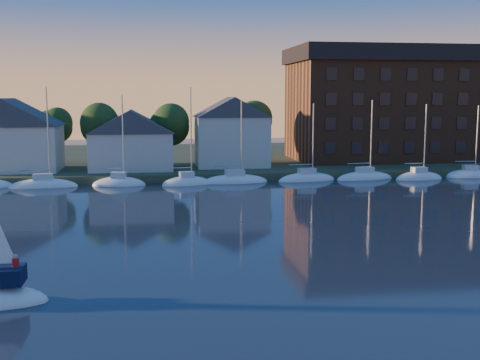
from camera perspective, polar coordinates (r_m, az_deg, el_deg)
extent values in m
plane|color=black|center=(28.23, -0.56, -14.74)|extent=(260.00, 260.00, 0.00)
cube|color=#344025|center=(101.44, -6.56, 1.73)|extent=(160.00, 50.00, 2.00)
cube|color=brown|center=(78.63, -5.92, -0.06)|extent=(120.00, 3.00, 1.00)
cube|color=beige|center=(86.05, -20.97, 2.83)|extent=(13.00, 9.00, 6.00)
cube|color=beige|center=(83.15, -10.26, 2.72)|extent=(11.00, 8.00, 5.00)
cube|color=beige|center=(85.82, -0.84, 3.68)|extent=(10.00, 8.00, 7.00)
cube|color=brown|center=(98.32, 13.94, 6.32)|extent=(30.00, 16.00, 15.00)
cube|color=black|center=(98.49, 14.11, 11.39)|extent=(31.00, 17.00, 2.40)
cylinder|color=#362618|center=(90.31, -17.79, 2.40)|extent=(0.50, 0.50, 3.50)
sphere|color=#1C3C16|center=(90.01, -17.91, 5.22)|extent=(5.40, 5.40, 5.40)
cylinder|color=#362618|center=(89.38, -12.71, 2.53)|extent=(0.50, 0.50, 3.50)
sphere|color=#1C3C16|center=(89.09, -12.80, 5.38)|extent=(5.40, 5.40, 5.40)
cylinder|color=#362618|center=(89.18, -7.58, 2.64)|extent=(0.50, 0.50, 3.50)
sphere|color=#1C3C16|center=(88.88, -7.63, 5.50)|extent=(5.40, 5.40, 5.40)
cylinder|color=#362618|center=(89.68, -2.45, 2.73)|extent=(0.50, 0.50, 3.50)
sphere|color=#1C3C16|center=(89.39, -2.47, 5.57)|extent=(5.40, 5.40, 5.40)
cylinder|color=#362618|center=(90.89, 2.57, 2.80)|extent=(0.50, 0.50, 3.50)
sphere|color=#1C3C16|center=(90.60, 2.59, 5.61)|extent=(5.40, 5.40, 5.40)
cylinder|color=#362618|center=(92.78, 7.43, 2.85)|extent=(0.50, 0.50, 3.50)
sphere|color=#1C3C16|center=(92.50, 7.48, 5.59)|extent=(5.40, 5.40, 5.40)
cylinder|color=#362618|center=(95.30, 12.06, 2.87)|extent=(0.50, 0.50, 3.50)
sphere|color=#1C3C16|center=(95.03, 12.14, 5.55)|extent=(5.40, 5.40, 5.40)
cylinder|color=#362618|center=(98.41, 16.43, 2.88)|extent=(0.50, 0.50, 3.50)
sphere|color=#1C3C16|center=(98.15, 16.53, 5.47)|extent=(5.40, 5.40, 5.40)
cylinder|color=#362618|center=(102.06, 20.51, 2.87)|extent=(0.50, 0.50, 3.50)
sphere|color=#1C3C16|center=(101.80, 20.63, 5.36)|extent=(5.40, 5.40, 5.40)
ellipsoid|color=white|center=(76.58, -17.85, -0.61)|extent=(7.50, 2.40, 2.20)
cube|color=silver|center=(76.40, -17.89, 0.35)|extent=(2.10, 1.32, 0.70)
cylinder|color=#A5A8AD|center=(75.84, -17.48, 3.85)|extent=(0.16, 0.16, 10.00)
cylinder|color=#A5A8AD|center=(76.44, -18.53, 0.97)|extent=(3.15, 0.12, 0.12)
ellipsoid|color=white|center=(75.70, -11.87, -0.49)|extent=(7.50, 2.40, 2.20)
cube|color=silver|center=(75.52, -11.89, 0.48)|extent=(2.10, 1.32, 0.70)
cylinder|color=#A5A8AD|center=(75.04, -11.42, 4.02)|extent=(0.16, 0.16, 10.00)
cylinder|color=#A5A8AD|center=(75.47, -12.54, 1.11)|extent=(3.15, 0.12, 0.12)
ellipsoid|color=white|center=(75.66, -5.81, -0.37)|extent=(7.50, 2.40, 2.20)
cube|color=silver|center=(75.49, -5.82, 0.61)|extent=(2.10, 1.32, 0.70)
cylinder|color=#A5A8AD|center=(75.08, -5.30, 4.14)|extent=(0.16, 0.16, 10.00)
cylinder|color=#A5A8AD|center=(75.35, -6.46, 1.24)|extent=(3.15, 0.12, 0.12)
ellipsoid|color=white|center=(76.47, 0.19, -0.24)|extent=(7.50, 2.40, 2.20)
cube|color=silver|center=(76.30, 0.19, 0.73)|extent=(2.10, 1.32, 0.70)
cylinder|color=#A5A8AD|center=(75.97, 0.75, 4.22)|extent=(0.16, 0.16, 10.00)
cylinder|color=#A5A8AD|center=(76.07, -0.43, 1.35)|extent=(3.15, 0.12, 0.12)
ellipsoid|color=white|center=(78.09, 6.00, -0.11)|extent=(7.50, 2.40, 2.20)
cube|color=silver|center=(77.92, 6.01, 0.83)|extent=(2.10, 1.32, 0.70)
cylinder|color=#A5A8AD|center=(77.68, 6.60, 4.25)|extent=(0.16, 0.16, 10.00)
cylinder|color=#A5A8AD|center=(77.62, 5.43, 1.45)|extent=(3.15, 0.12, 0.12)
ellipsoid|color=white|center=(80.48, 11.52, 0.01)|extent=(7.50, 2.40, 2.20)
cube|color=silver|center=(80.31, 11.54, 0.93)|extent=(2.10, 1.32, 0.70)
cylinder|color=#A5A8AD|center=(80.15, 12.14, 4.24)|extent=(0.16, 0.16, 10.00)
cylinder|color=#A5A8AD|center=(79.94, 11.00, 1.52)|extent=(3.15, 0.12, 0.12)
ellipsoid|color=white|center=(83.57, 16.67, 0.12)|extent=(7.50, 2.40, 2.20)
cube|color=silver|center=(83.41, 16.71, 1.01)|extent=(2.10, 1.32, 0.70)
cylinder|color=#A5A8AD|center=(83.33, 17.30, 4.19)|extent=(0.16, 0.16, 10.00)
cylinder|color=#A5A8AD|center=(82.96, 16.22, 1.58)|extent=(3.15, 0.12, 0.12)
ellipsoid|color=white|center=(87.28, 21.43, 0.23)|extent=(7.50, 2.40, 2.20)
cube|color=silver|center=(87.13, 21.47, 1.08)|extent=(2.10, 1.32, 0.70)
cylinder|color=#A5A8AD|center=(86.63, 21.03, 1.63)|extent=(3.15, 0.12, 0.12)
cube|color=black|center=(34.40, -20.94, -8.43)|extent=(1.41, 1.70, 0.90)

